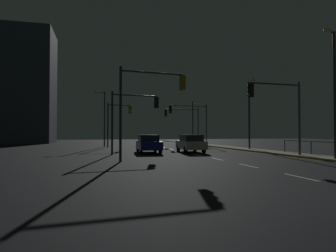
{
  "coord_description": "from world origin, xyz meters",
  "views": [
    {
      "loc": [
        -7.62,
        -4.65,
        1.72
      ],
      "look_at": [
        0.46,
        28.67,
        2.56
      ],
      "focal_mm": 30.79,
      "sensor_mm": 36.0,
      "label": 1
    }
  ],
  "objects_px": {
    "traffic_light_overhead_east": "(190,116)",
    "traffic_light_near_left": "(134,110)",
    "car": "(191,143)",
    "street_lamp_median": "(334,83)",
    "street_lamp_across_street": "(193,118)",
    "traffic_light_mid_right": "(118,116)",
    "traffic_light_far_right": "(277,102)",
    "street_lamp_far_end": "(103,113)",
    "car_oncoming": "(148,143)",
    "traffic_light_near_right": "(150,96)",
    "traffic_light_far_center": "(183,118)",
    "street_lamp_mid_block": "(250,107)"
  },
  "relations": [
    {
      "from": "traffic_light_far_right",
      "to": "street_lamp_across_street",
      "type": "distance_m",
      "value": 25.12
    },
    {
      "from": "car",
      "to": "traffic_light_near_right",
      "type": "bearing_deg",
      "value": -125.37
    },
    {
      "from": "car_oncoming",
      "to": "traffic_light_far_right",
      "type": "relative_size",
      "value": 0.84
    },
    {
      "from": "car_oncoming",
      "to": "traffic_light_far_center",
      "type": "xyz_separation_m",
      "value": [
        7.55,
        14.69,
        3.05
      ]
    },
    {
      "from": "street_lamp_mid_block",
      "to": "traffic_light_far_right",
      "type": "bearing_deg",
      "value": -106.51
    },
    {
      "from": "traffic_light_far_right",
      "to": "traffic_light_near_left",
      "type": "relative_size",
      "value": 1.05
    },
    {
      "from": "street_lamp_far_end",
      "to": "traffic_light_far_right",
      "type": "bearing_deg",
      "value": -58.94
    },
    {
      "from": "traffic_light_far_center",
      "to": "street_lamp_mid_block",
      "type": "relative_size",
      "value": 0.76
    },
    {
      "from": "car",
      "to": "traffic_light_near_right",
      "type": "relative_size",
      "value": 0.78
    },
    {
      "from": "traffic_light_mid_right",
      "to": "street_lamp_far_end",
      "type": "bearing_deg",
      "value": 133.92
    },
    {
      "from": "traffic_light_near_left",
      "to": "street_lamp_across_street",
      "type": "height_order",
      "value": "street_lamp_across_street"
    },
    {
      "from": "car",
      "to": "car_oncoming",
      "type": "xyz_separation_m",
      "value": [
        -3.79,
        0.28,
        0.0
      ]
    },
    {
      "from": "traffic_light_near_right",
      "to": "street_lamp_far_end",
      "type": "bearing_deg",
      "value": 97.27
    },
    {
      "from": "traffic_light_overhead_east",
      "to": "street_lamp_across_street",
      "type": "relative_size",
      "value": 0.82
    },
    {
      "from": "street_lamp_median",
      "to": "street_lamp_across_street",
      "type": "bearing_deg",
      "value": 89.03
    },
    {
      "from": "car_oncoming",
      "to": "traffic_light_far_center",
      "type": "bearing_deg",
      "value": 62.8
    },
    {
      "from": "car",
      "to": "street_lamp_across_street",
      "type": "bearing_deg",
      "value": 70.68
    },
    {
      "from": "street_lamp_mid_block",
      "to": "street_lamp_far_end",
      "type": "relative_size",
      "value": 0.97
    },
    {
      "from": "street_lamp_mid_block",
      "to": "street_lamp_far_end",
      "type": "height_order",
      "value": "street_lamp_far_end"
    },
    {
      "from": "car",
      "to": "street_lamp_far_end",
      "type": "relative_size",
      "value": 0.64
    },
    {
      "from": "traffic_light_near_left",
      "to": "traffic_light_mid_right",
      "type": "relative_size",
      "value": 0.94
    },
    {
      "from": "traffic_light_overhead_east",
      "to": "street_lamp_far_end",
      "type": "relative_size",
      "value": 0.76
    },
    {
      "from": "car",
      "to": "street_lamp_far_end",
      "type": "xyz_separation_m",
      "value": [
        -7.5,
        12.78,
        3.4
      ]
    },
    {
      "from": "car_oncoming",
      "to": "traffic_light_mid_right",
      "type": "bearing_deg",
      "value": 100.22
    },
    {
      "from": "traffic_light_mid_right",
      "to": "traffic_light_far_center",
      "type": "bearing_deg",
      "value": 23.18
    },
    {
      "from": "street_lamp_across_street",
      "to": "traffic_light_near_left",
      "type": "bearing_deg",
      "value": -120.94
    },
    {
      "from": "traffic_light_far_right",
      "to": "traffic_light_overhead_east",
      "type": "relative_size",
      "value": 0.99
    },
    {
      "from": "traffic_light_overhead_east",
      "to": "traffic_light_near_left",
      "type": "height_order",
      "value": "traffic_light_overhead_east"
    },
    {
      "from": "traffic_light_mid_right",
      "to": "street_lamp_median",
      "type": "height_order",
      "value": "street_lamp_median"
    },
    {
      "from": "traffic_light_far_right",
      "to": "street_lamp_mid_block",
      "type": "height_order",
      "value": "street_lamp_mid_block"
    },
    {
      "from": "traffic_light_near_left",
      "to": "car",
      "type": "bearing_deg",
      "value": 12.37
    },
    {
      "from": "traffic_light_near_right",
      "to": "traffic_light_overhead_east",
      "type": "bearing_deg",
      "value": 64.75
    },
    {
      "from": "traffic_light_mid_right",
      "to": "street_lamp_far_end",
      "type": "relative_size",
      "value": 0.77
    },
    {
      "from": "traffic_light_mid_right",
      "to": "street_lamp_mid_block",
      "type": "bearing_deg",
      "value": -38.3
    },
    {
      "from": "car_oncoming",
      "to": "traffic_light_mid_right",
      "type": "height_order",
      "value": "traffic_light_mid_right"
    },
    {
      "from": "car",
      "to": "traffic_light_mid_right",
      "type": "xyz_separation_m",
      "value": [
        -5.71,
        10.92,
        2.93
      ]
    },
    {
      "from": "street_lamp_across_street",
      "to": "traffic_light_near_right",
      "type": "bearing_deg",
      "value": -114.23
    },
    {
      "from": "car",
      "to": "traffic_light_near_right",
      "type": "xyz_separation_m",
      "value": [
        -4.97,
        -7.01,
        3.24
      ]
    },
    {
      "from": "traffic_light_far_right",
      "to": "street_lamp_far_end",
      "type": "distance_m",
      "value": 22.75
    },
    {
      "from": "traffic_light_overhead_east",
      "to": "street_lamp_across_street",
      "type": "xyz_separation_m",
      "value": [
        2.92,
        7.36,
        0.16
      ]
    },
    {
      "from": "street_lamp_mid_block",
      "to": "street_lamp_median",
      "type": "xyz_separation_m",
      "value": [
        -0.65,
        -11.17,
        0.49
      ]
    },
    {
      "from": "traffic_light_mid_right",
      "to": "street_lamp_mid_block",
      "type": "height_order",
      "value": "street_lamp_mid_block"
    },
    {
      "from": "traffic_light_far_center",
      "to": "street_lamp_median",
      "type": "height_order",
      "value": "street_lamp_median"
    },
    {
      "from": "traffic_light_far_right",
      "to": "traffic_light_overhead_east",
      "type": "bearing_deg",
      "value": 92.41
    },
    {
      "from": "car",
      "to": "street_lamp_median",
      "type": "relative_size",
      "value": 0.57
    },
    {
      "from": "traffic_light_far_center",
      "to": "traffic_light_mid_right",
      "type": "relative_size",
      "value": 0.96
    },
    {
      "from": "car",
      "to": "traffic_light_near_right",
      "type": "distance_m",
      "value": 9.18
    },
    {
      "from": "traffic_light_overhead_east",
      "to": "street_lamp_far_end",
      "type": "bearing_deg",
      "value": 170.55
    },
    {
      "from": "traffic_light_far_right",
      "to": "street_lamp_median",
      "type": "relative_size",
      "value": 0.67
    },
    {
      "from": "traffic_light_overhead_east",
      "to": "traffic_light_mid_right",
      "type": "distance_m",
      "value": 9.21
    }
  ]
}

